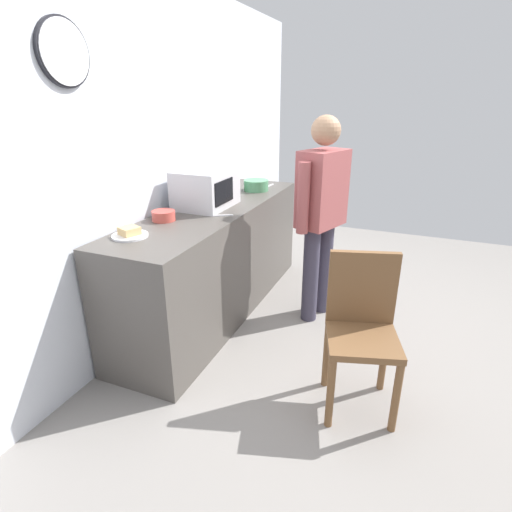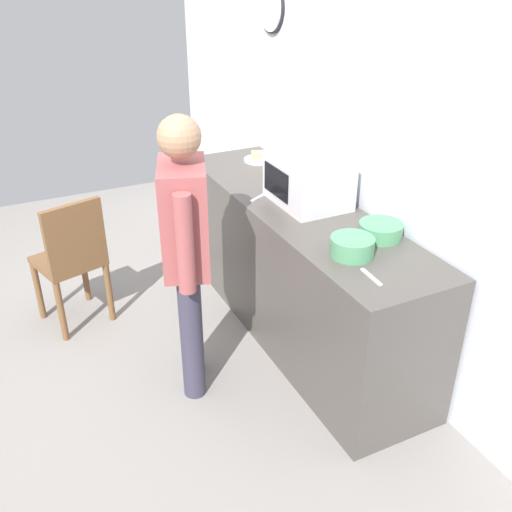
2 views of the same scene
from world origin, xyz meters
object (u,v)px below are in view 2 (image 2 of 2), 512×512
Objects in this scene: cereal_bowl at (380,230)px; mixing_bowl at (352,246)px; salad_bowl at (285,172)px; person_standing at (186,242)px; microwave at (308,180)px; spoon_utensil at (371,277)px; wooden_chair at (72,258)px; sandwich_plate at (259,158)px; fork_utensil at (259,197)px.

mixing_bowl is (0.10, -0.26, 0.01)m from cereal_bowl.
salad_bowl is 0.10× the size of person_standing.
salad_bowl is (-0.47, 0.09, -0.11)m from microwave.
cereal_bowl is 1.42× the size of spoon_utensil.
sandwich_plate is at bearing 96.41° from wooden_chair.
wooden_chair is (-0.93, -0.49, -0.43)m from person_standing.
spoon_utensil is (1.41, -0.29, -0.03)m from salad_bowl.
spoon_utensil is at bearing -11.11° from mixing_bowl.
wooden_chair is at bearing -116.64° from microwave.
microwave reaches higher than cereal_bowl.
mixing_bowl reaches higher than salad_bowl.
microwave is at bearing -11.47° from salad_bowl.
person_standing is at bearing -122.14° from mixing_bowl.
person_standing is at bearing -55.96° from fork_utensil.
mixing_bowl is 0.88m from person_standing.
fork_utensil and spoon_utensil have the same top height.
microwave reaches higher than spoon_utensil.
salad_bowl is 0.73× the size of mixing_bowl.
person_standing reaches higher than mixing_bowl.
microwave is 0.53× the size of wooden_chair.
mixing_bowl reaches higher than fork_utensil.
microwave is at bearing -169.47° from cereal_bowl.
wooden_chair is at bearing -83.59° from sandwich_plate.
sandwich_plate reaches higher than wooden_chair.
mixing_bowl is 0.25× the size of wooden_chair.
cereal_bowl reaches higher than spoon_utensil.
cereal_bowl is at bearing 111.62° from mixing_bowl.
mixing_bowl is (1.17, -0.24, 0.01)m from salad_bowl.
cereal_bowl is at bearing 23.55° from fork_utensil.
sandwich_plate is 1.58m from mixing_bowl.
salad_bowl reaches higher than wooden_chair.
fork_utensil is (0.26, -0.33, -0.03)m from salad_bowl.
spoon_utensil is 0.99m from person_standing.
spoon_utensil is 2.06m from wooden_chair.
sandwich_plate is 1.47m from person_standing.
sandwich_plate is 0.73m from fork_utensil.
cereal_bowl is 2.03m from wooden_chair.
sandwich_plate is 1.34× the size of fork_utensil.
cereal_bowl is 0.28m from mixing_bowl.
fork_utensil is at bearing -156.45° from cereal_bowl.
person_standing reaches higher than salad_bowl.
salad_bowl is (0.39, 0.01, 0.01)m from sandwich_plate.
salad_bowl reaches higher than spoon_utensil.
spoon_utensil is 0.18× the size of wooden_chair.
sandwich_plate is at bearing 171.21° from spoon_utensil.
sandwich_plate is (-0.86, 0.09, -0.13)m from microwave.
microwave is at bearing 49.61° from fork_utensil.
salad_bowl is at bearing 81.30° from wooden_chair.
fork_utensil is 0.18× the size of wooden_chair.
salad_bowl is 1.56m from wooden_chair.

